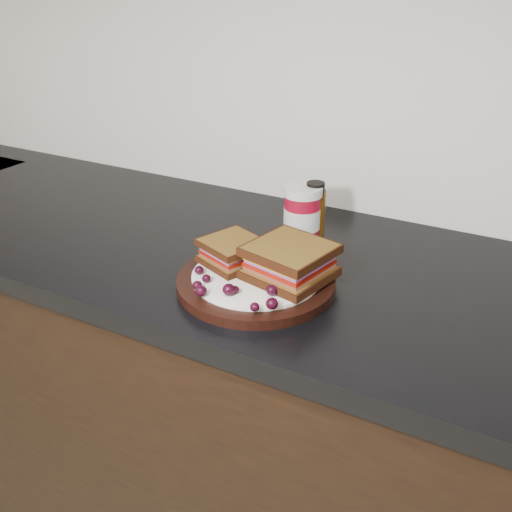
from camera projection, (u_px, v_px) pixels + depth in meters
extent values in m
cube|color=black|center=(230.00, 422.00, 1.37)|extent=(3.96, 0.58, 0.86)
cube|color=black|center=(225.00, 255.00, 1.16)|extent=(3.98, 0.60, 0.04)
cylinder|color=black|center=(256.00, 282.00, 1.01)|extent=(0.28, 0.28, 0.02)
ellipsoid|color=black|center=(199.00, 270.00, 1.00)|extent=(0.02, 0.02, 0.02)
ellipsoid|color=black|center=(206.00, 278.00, 0.97)|extent=(0.02, 0.02, 0.01)
ellipsoid|color=black|center=(197.00, 285.00, 0.95)|extent=(0.02, 0.02, 0.02)
ellipsoid|color=black|center=(201.00, 291.00, 0.93)|extent=(0.02, 0.02, 0.02)
ellipsoid|color=black|center=(229.00, 290.00, 0.93)|extent=(0.02, 0.02, 0.02)
ellipsoid|color=black|center=(235.00, 290.00, 0.94)|extent=(0.01, 0.01, 0.01)
ellipsoid|color=black|center=(255.00, 307.00, 0.89)|extent=(0.02, 0.02, 0.01)
ellipsoid|color=black|center=(272.00, 304.00, 0.89)|extent=(0.02, 0.02, 0.02)
ellipsoid|color=black|center=(272.00, 290.00, 0.93)|extent=(0.02, 0.02, 0.02)
ellipsoid|color=black|center=(283.00, 284.00, 0.95)|extent=(0.02, 0.02, 0.02)
ellipsoid|color=black|center=(300.00, 281.00, 0.96)|extent=(0.02, 0.02, 0.02)
ellipsoid|color=black|center=(291.00, 275.00, 0.98)|extent=(0.02, 0.02, 0.02)
ellipsoid|color=black|center=(303.00, 270.00, 1.00)|extent=(0.02, 0.02, 0.01)
ellipsoid|color=black|center=(246.00, 249.00, 1.07)|extent=(0.02, 0.02, 0.02)
ellipsoid|color=black|center=(232.00, 254.00, 1.05)|extent=(0.01, 0.01, 0.01)
ellipsoid|color=black|center=(229.00, 261.00, 1.03)|extent=(0.02, 0.02, 0.02)
ellipsoid|color=black|center=(212.00, 261.00, 1.03)|extent=(0.02, 0.02, 0.02)
ellipsoid|color=black|center=(241.00, 254.00, 1.05)|extent=(0.02, 0.02, 0.02)
ellipsoid|color=black|center=(224.00, 256.00, 1.04)|extent=(0.02, 0.02, 0.02)
ellipsoid|color=black|center=(220.00, 258.00, 1.04)|extent=(0.02, 0.02, 0.02)
cylinder|color=maroon|center=(302.00, 214.00, 1.16)|extent=(0.09, 0.09, 0.12)
cylinder|color=#482907|center=(314.00, 211.00, 1.16)|extent=(0.05, 0.05, 0.12)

